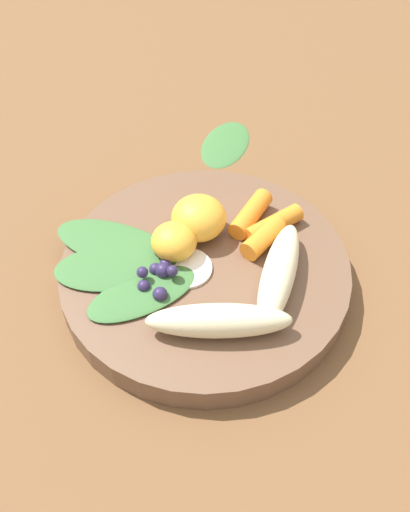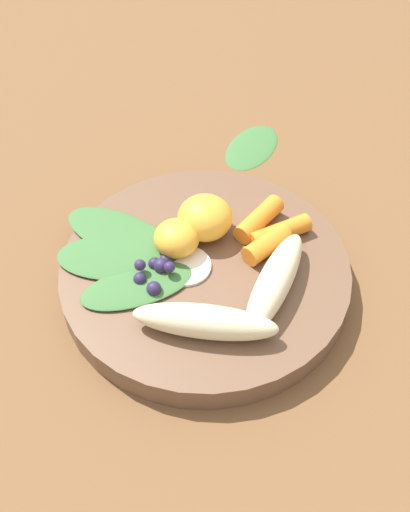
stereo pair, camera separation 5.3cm
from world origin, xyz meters
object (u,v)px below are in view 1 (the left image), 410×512
object	(u,v)px
kale_leaf_stray	(226,143)
orange_segment_near	(174,241)
banana_peeled_right	(219,321)
bowl	(205,272)
banana_peeled_left	(279,273)

from	to	relation	value
kale_leaf_stray	orange_segment_near	bearing A→B (deg)	-175.96
banana_peeled_right	orange_segment_near	xyz separation A→B (m)	(-0.10, -0.00, 0.00)
bowl	orange_segment_near	size ratio (longest dim) A/B	6.32
banana_peeled_right	orange_segment_near	world-z (taller)	orange_segment_near
banana_peeled_left	kale_leaf_stray	world-z (taller)	banana_peeled_left
banana_peeled_left	kale_leaf_stray	distance (m)	0.25
bowl	banana_peeled_left	distance (m)	0.08
orange_segment_near	banana_peeled_right	bearing A→B (deg)	1.78
bowl	orange_segment_near	bearing A→B (deg)	-136.60
banana_peeled_right	kale_leaf_stray	xyz separation A→B (m)	(-0.27, 0.13, -0.04)
bowl	kale_leaf_stray	xyz separation A→B (m)	(-0.19, 0.11, -0.01)
banana_peeled_right	banana_peeled_left	bearing A→B (deg)	43.01
banana_peeled_left	orange_segment_near	bearing A→B (deg)	84.44
bowl	orange_segment_near	xyz separation A→B (m)	(-0.02, -0.02, 0.03)
kale_leaf_stray	bowl	bearing A→B (deg)	-167.80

